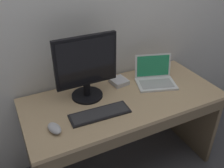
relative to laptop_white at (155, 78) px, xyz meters
The scene contains 7 objects.
ground_plane 0.85m from the laptop_white, 168.01° to the right, with size 14.00×14.00×0.00m, color #4C4C51.
desk 0.42m from the laptop_white, 165.54° to the right, with size 1.48×0.67×0.74m.
laptop_white is the anchor object (origin of this frame).
external_monitor 0.61m from the laptop_white, behind, with size 0.45×0.23×0.48m.
wired_keyboard 0.60m from the laptop_white, 162.32° to the right, with size 0.42×0.15×0.01m.
computer_mouse 0.91m from the laptop_white, 166.79° to the right, with size 0.07×0.12×0.04m, color #B7B7BC.
external_drive_box 0.29m from the laptop_white, 155.67° to the left, with size 0.12×0.13×0.04m, color silver.
Camera 1 is at (-0.76, -1.34, 1.79)m, focal length 40.03 mm.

